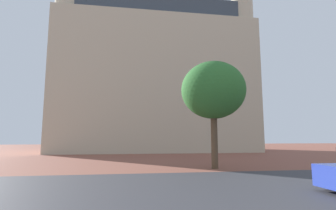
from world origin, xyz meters
TOP-DOWN VIEW (x-y plane):
  - ground_plane at (0.00, 10.00)m, footprint 120.00×120.00m
  - street_asphalt_strip at (0.00, 9.14)m, footprint 120.00×8.30m
  - landmark_building at (1.81, 34.88)m, footprint 25.71×13.17m
  - tree_curb_far at (3.46, 14.61)m, footprint 3.93×3.93m

SIDE VIEW (x-z plane):
  - ground_plane at x=0.00m, z-range 0.00..0.00m
  - street_asphalt_strip at x=0.00m, z-range 0.00..0.00m
  - tree_curb_far at x=3.46m, z-range 1.45..7.95m
  - landmark_building at x=1.81m, z-range -7.93..29.51m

